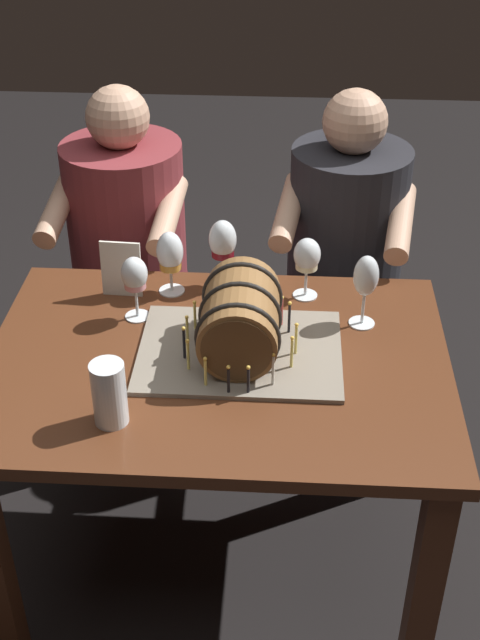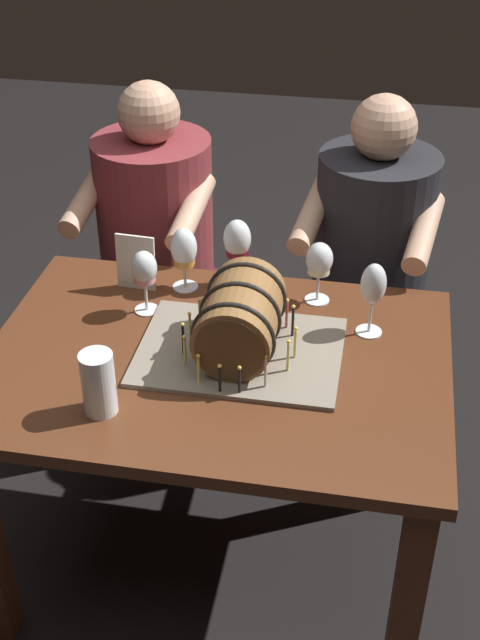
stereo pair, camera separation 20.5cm
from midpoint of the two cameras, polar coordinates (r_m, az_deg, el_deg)
The scene contains 12 objects.
ground_plane at distance 2.59m, azimuth 0.98°, elevation -15.56°, with size 8.00×8.00×0.00m, color black.
dining_table at distance 2.17m, azimuth 1.14°, elevation -5.20°, with size 1.15×0.82×0.72m.
barrel_cake at distance 2.06m, azimuth 2.85°, elevation -0.33°, with size 0.50×0.37×0.21m.
wine_glass_white at distance 2.27m, azimuth 7.94°, elevation 3.82°, with size 0.07×0.07×0.18m.
wine_glass_red at distance 2.31m, azimuth 2.36°, elevation 5.22°, with size 0.08×0.08×0.20m.
wine_glass_rose at distance 2.20m, azimuth -3.83°, elevation 3.27°, with size 0.07×0.07×0.18m.
wine_glass_empty at distance 2.15m, azimuth 11.67°, elevation 2.15°, with size 0.07×0.07×0.20m.
wine_glass_amber at distance 2.31m, azimuth -1.26°, elevation 4.61°, with size 0.07×0.07×0.18m.
beer_pint at distance 1.90m, azimuth -6.45°, elevation -4.55°, with size 0.08×0.08×0.16m.
menu_card at distance 2.33m, azimuth -4.54°, elevation 3.82°, with size 0.11×0.01×0.16m, color silver.
person_seated_left at distance 2.83m, azimuth -3.51°, elevation 3.94°, with size 0.43×0.51×1.16m.
person_seated_right at distance 2.76m, azimuth 10.76°, elevation 2.53°, with size 0.45×0.53×1.16m.
Camera 2 is at (0.36, -1.65, 1.96)m, focal length 47.58 mm.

